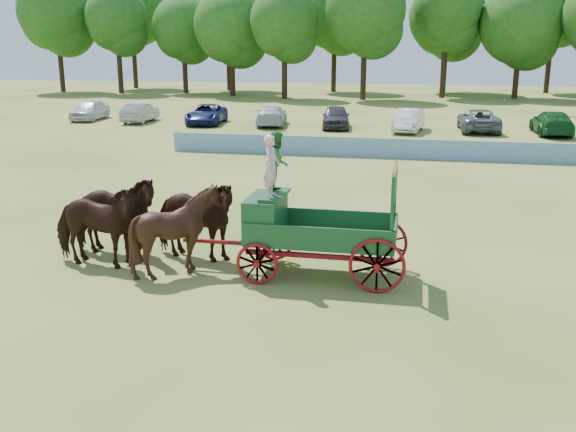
# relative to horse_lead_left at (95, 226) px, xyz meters

# --- Properties ---
(ground) EXTENTS (160.00, 160.00, 0.00)m
(ground) POSITION_rel_horse_lead_left_xyz_m (8.94, 0.77, -1.17)
(ground) COLOR tan
(ground) RESTS_ON ground
(horse_lead_left) EXTENTS (2.86, 1.47, 2.34)m
(horse_lead_left) POSITION_rel_horse_lead_left_xyz_m (0.00, 0.00, 0.00)
(horse_lead_left) COLOR black
(horse_lead_left) RESTS_ON ground
(horse_lead_right) EXTENTS (2.83, 1.38, 2.34)m
(horse_lead_right) POSITION_rel_horse_lead_left_xyz_m (0.00, 1.10, 0.00)
(horse_lead_right) COLOR black
(horse_lead_right) RESTS_ON ground
(horse_wheel_left) EXTENTS (2.17, 1.94, 2.35)m
(horse_wheel_left) POSITION_rel_horse_lead_left_xyz_m (2.40, 0.00, 0.00)
(horse_wheel_left) COLOR black
(horse_wheel_left) RESTS_ON ground
(horse_wheel_right) EXTENTS (2.96, 1.75, 2.34)m
(horse_wheel_right) POSITION_rel_horse_lead_left_xyz_m (2.40, 1.10, 0.00)
(horse_wheel_right) COLOR black
(horse_wheel_right) RESTS_ON ground
(farm_dray) EXTENTS (6.00, 2.00, 3.73)m
(farm_dray) POSITION_rel_horse_lead_left_xyz_m (5.36, 0.58, 0.48)
(farm_dray) COLOR maroon
(farm_dray) RESTS_ON ground
(sponsor_banner) EXTENTS (26.00, 0.08, 1.05)m
(sponsor_banner) POSITION_rel_horse_lead_left_xyz_m (7.94, 18.77, -0.65)
(sponsor_banner) COLOR #1E5BA5
(sponsor_banner) RESTS_ON ground
(parked_cars) EXTENTS (46.48, 6.75, 1.60)m
(parked_cars) POSITION_rel_horse_lead_left_xyz_m (5.10, 30.64, -0.41)
(parked_cars) COLOR silver
(parked_cars) RESTS_ON ground
(treeline) EXTENTS (92.83, 22.69, 15.71)m
(treeline) POSITION_rel_horse_lead_left_xyz_m (5.74, 60.89, 7.98)
(treeline) COLOR #382314
(treeline) RESTS_ON ground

